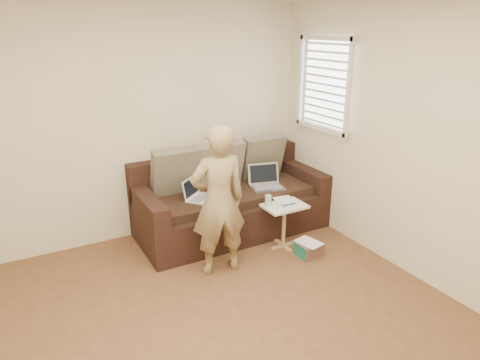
{
  "coord_description": "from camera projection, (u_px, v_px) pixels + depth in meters",
  "views": [
    {
      "loc": [
        -1.3,
        -2.39,
        2.33
      ],
      "look_at": [
        0.8,
        1.4,
        0.78
      ],
      "focal_mm": 32.47,
      "sensor_mm": 36.0,
      "label": 1
    }
  ],
  "objects": [
    {
      "name": "person",
      "position": [
        218.0,
        201.0,
        4.13
      ],
      "size": [
        0.58,
        0.43,
        1.5
      ],
      "primitive_type": "imported",
      "rotation": [
        0.0,
        0.0,
        3.03
      ],
      "color": "#938A50",
      "rests_on": "ground"
    },
    {
      "name": "laptop_white",
      "position": [
        201.0,
        199.0,
        4.79
      ],
      "size": [
        0.39,
        0.38,
        0.23
      ],
      "primitive_type": null,
      "rotation": [
        0.0,
        0.0,
        0.68
      ],
      "color": "white",
      "rests_on": "sofa"
    },
    {
      "name": "floor",
      "position": [
        237.0,
        345.0,
        3.35
      ],
      "size": [
        4.5,
        4.5,
        0.0
      ],
      "primitive_type": "plane",
      "color": "brown",
      "rests_on": "ground"
    },
    {
      "name": "pillow_left",
      "position": [
        176.0,
        171.0,
        4.85
      ],
      "size": [
        0.55,
        0.29,
        0.57
      ],
      "primitive_type": null,
      "rotation": [
        0.28,
        0.0,
        0.0
      ],
      "color": "#645949",
      "rests_on": "sofa"
    },
    {
      "name": "pillow_right",
      "position": [
        262.0,
        156.0,
        5.4
      ],
      "size": [
        0.55,
        0.28,
        0.57
      ],
      "primitive_type": null,
      "rotation": [
        0.26,
        0.0,
        0.0
      ],
      "color": "#645949",
      "rests_on": "sofa"
    },
    {
      "name": "window_blinds",
      "position": [
        325.0,
        84.0,
        4.9
      ],
      "size": [
        0.12,
        0.88,
        1.08
      ],
      "primitive_type": null,
      "color": "white",
      "rests_on": "wall_right"
    },
    {
      "name": "drinking_glass",
      "position": [
        268.0,
        200.0,
        4.64
      ],
      "size": [
        0.07,
        0.07,
        0.12
      ],
      "primitive_type": null,
      "color": "silver",
      "rests_on": "side_table"
    },
    {
      "name": "scissors",
      "position": [
        288.0,
        205.0,
        4.67
      ],
      "size": [
        0.2,
        0.14,
        0.02
      ],
      "primitive_type": null,
      "rotation": [
        0.0,
        0.0,
        -0.23
      ],
      "color": "silver",
      "rests_on": "side_table"
    },
    {
      "name": "laptop_silver",
      "position": [
        268.0,
        188.0,
        5.1
      ],
      "size": [
        0.43,
        0.36,
        0.25
      ],
      "primitive_type": null,
      "rotation": [
        0.0,
        0.0,
        -0.25
      ],
      "color": "#B7BABC",
      "rests_on": "sofa"
    },
    {
      "name": "side_table",
      "position": [
        284.0,
        226.0,
        4.77
      ],
      "size": [
        0.45,
        0.32,
        0.5
      ],
      "primitive_type": null,
      "color": "silver",
      "rests_on": "ground"
    },
    {
      "name": "sofa",
      "position": [
        232.0,
        198.0,
        5.08
      ],
      "size": [
        2.2,
        0.95,
        0.85
      ],
      "primitive_type": null,
      "color": "black",
      "rests_on": "ground"
    },
    {
      "name": "striped_box",
      "position": [
        308.0,
        249.0,
        4.63
      ],
      "size": [
        0.25,
        0.25,
        0.16
      ],
      "primitive_type": null,
      "color": "red",
      "rests_on": "ground"
    },
    {
      "name": "wall_back",
      "position": [
        139.0,
        125.0,
        4.76
      ],
      "size": [
        4.0,
        0.0,
        4.0
      ],
      "primitive_type": "plane",
      "rotation": [
        1.57,
        0.0,
        0.0
      ],
      "color": "beige",
      "rests_on": "ground"
    },
    {
      "name": "wall_right",
      "position": [
        436.0,
        149.0,
        3.82
      ],
      "size": [
        0.0,
        4.5,
        4.5
      ],
      "primitive_type": "plane",
      "rotation": [
        1.57,
        0.0,
        -1.57
      ],
      "color": "beige",
      "rests_on": "ground"
    },
    {
      "name": "paper_on_table",
      "position": [
        286.0,
        201.0,
        4.78
      ],
      "size": [
        0.25,
        0.33,
        0.0
      ],
      "primitive_type": null,
      "rotation": [
        0.0,
        0.0,
        -0.14
      ],
      "color": "white",
      "rests_on": "side_table"
    },
    {
      "name": "pillow_mid",
      "position": [
        220.0,
        164.0,
        5.09
      ],
      "size": [
        0.55,
        0.27,
        0.57
      ],
      "primitive_type": null,
      "rotation": [
        0.24,
        0.0,
        0.0
      ],
      "color": "#745D52",
      "rests_on": "sofa"
    }
  ]
}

